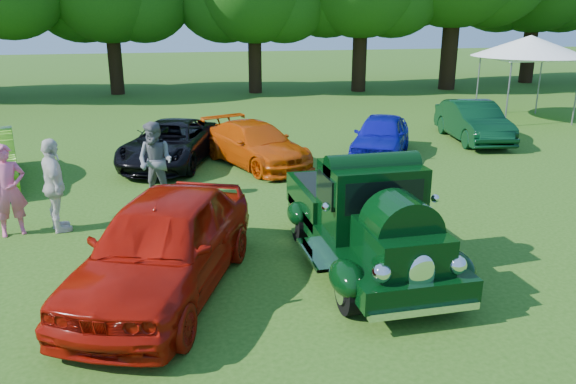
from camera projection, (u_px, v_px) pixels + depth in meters
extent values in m
plane|color=#285012|center=(276.00, 290.00, 9.05)|extent=(120.00, 120.00, 0.00)
cylinder|color=black|center=(349.00, 290.00, 8.25)|extent=(0.22, 0.75, 0.75)
cylinder|color=black|center=(452.00, 278.00, 8.61)|extent=(0.22, 0.75, 0.75)
cylinder|color=black|center=(300.00, 222.00, 10.92)|extent=(0.22, 0.75, 0.75)
cylinder|color=black|center=(381.00, 215.00, 11.29)|extent=(0.22, 0.75, 0.75)
cube|color=black|center=(366.00, 237.00, 9.79)|extent=(1.74, 4.55, 0.34)
cube|color=black|center=(400.00, 246.00, 8.40)|extent=(1.11, 1.47, 0.63)
cube|color=black|center=(371.00, 199.00, 9.44)|extent=(1.58, 1.16, 1.21)
cube|color=black|center=(384.00, 197.00, 8.86)|extent=(1.32, 0.06, 0.53)
cube|color=black|center=(342.00, 198.00, 10.99)|extent=(1.74, 2.07, 0.59)
cube|color=black|center=(342.00, 184.00, 10.91)|extent=(1.50, 1.82, 0.05)
ellipsoid|color=black|center=(347.00, 278.00, 8.18)|extent=(0.50, 0.87, 0.50)
ellipsoid|color=black|center=(455.00, 267.00, 8.56)|extent=(0.50, 0.87, 0.50)
ellipsoid|color=black|center=(297.00, 214.00, 10.86)|extent=(0.38, 0.73, 0.43)
ellipsoid|color=black|center=(384.00, 207.00, 11.24)|extent=(0.38, 0.73, 0.43)
ellipsoid|color=white|center=(422.00, 275.00, 7.73)|extent=(0.41, 0.13, 0.60)
sphere|color=white|center=(382.00, 273.00, 7.66)|extent=(0.28, 0.28, 0.28)
sphere|color=white|center=(457.00, 265.00, 7.90)|extent=(0.28, 0.28, 0.28)
cube|color=white|center=(424.00, 310.00, 7.73)|extent=(1.64, 0.11, 0.11)
cube|color=white|center=(326.00, 201.00, 12.08)|extent=(1.64, 0.11, 0.11)
imported|color=#9E1006|center=(164.00, 245.00, 8.76)|extent=(3.58, 5.09, 1.61)
imported|color=black|center=(171.00, 143.00, 16.45)|extent=(3.52, 4.97, 1.26)
imported|color=#C54306|center=(256.00, 144.00, 16.38)|extent=(3.16, 4.56, 1.23)
imported|color=#0E0EA0|center=(381.00, 136.00, 17.36)|extent=(3.21, 4.04, 1.29)
imported|color=black|center=(473.00, 121.00, 19.46)|extent=(2.09, 4.33, 1.37)
imported|color=#DF5C89|center=(8.00, 190.00, 11.05)|extent=(0.79, 0.64, 1.86)
imported|color=slate|center=(156.00, 162.00, 13.16)|extent=(1.15, 1.10, 1.88)
imported|color=silver|center=(54.00, 186.00, 11.22)|extent=(0.78, 1.22, 1.93)
cube|color=white|center=(529.00, 58.00, 22.86)|extent=(3.49, 3.49, 0.12)
cone|color=white|center=(530.00, 46.00, 22.71)|extent=(5.12, 5.12, 0.83)
cylinder|color=slate|center=(508.00, 95.00, 21.79)|extent=(0.06, 0.06, 2.50)
cylinder|color=slate|center=(478.00, 86.00, 24.45)|extent=(0.06, 0.06, 2.50)
cylinder|color=slate|center=(576.00, 94.00, 22.05)|extent=(0.06, 0.06, 2.50)
cylinder|color=slate|center=(539.00, 85.00, 24.72)|extent=(0.06, 0.06, 2.50)
cylinder|color=black|center=(115.00, 60.00, 30.58)|extent=(0.75, 0.75, 3.73)
cylinder|color=black|center=(255.00, 59.00, 31.14)|extent=(0.74, 0.74, 3.68)
cylinder|color=black|center=(359.00, 55.00, 31.70)|extent=(0.81, 0.81, 4.03)
cylinder|color=black|center=(449.00, 48.00, 32.46)|extent=(0.95, 0.95, 4.74)
cylinder|color=black|center=(529.00, 49.00, 35.75)|extent=(0.85, 0.85, 4.26)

